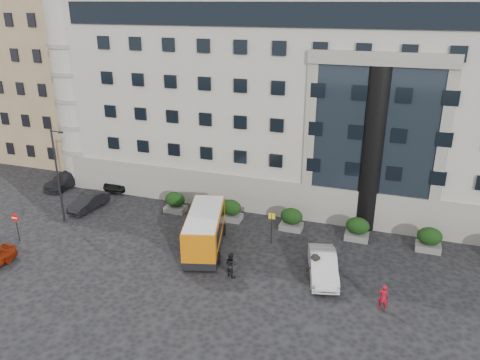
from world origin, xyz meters
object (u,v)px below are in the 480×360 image
(street_lamp, at_px, (58,173))
(parked_car_c, at_px, (66,179))
(pedestrian_c, at_px, (315,267))
(parked_car_b, at_px, (89,202))
(no_entry_sign, at_px, (16,222))
(hedge_b, at_px, (231,210))
(red_truck, at_px, (126,153))
(minibus, at_px, (205,229))
(bus_stop_sign, at_px, (272,223))
(hedge_e, at_px, (429,239))
(white_taxi, at_px, (323,266))
(hedge_a, at_px, (175,202))
(hedge_c, at_px, (291,219))
(hedge_d, at_px, (357,229))
(parked_car_d, at_px, (124,180))
(pedestrian_b, at_px, (231,264))
(pedestrian_a, at_px, (383,297))

(street_lamp, height_order, parked_car_c, street_lamp)
(pedestrian_c, bearing_deg, parked_car_b, -45.57)
(parked_car_c, bearing_deg, no_entry_sign, -64.68)
(hedge_b, bearing_deg, street_lamp, -159.93)
(red_truck, xyz_separation_m, parked_car_b, (3.03, -11.08, -0.90))
(red_truck, bearing_deg, minibus, -35.97)
(bus_stop_sign, bearing_deg, hedge_e, 13.92)
(hedge_b, distance_m, white_taxi, 10.72)
(parked_car_b, bearing_deg, hedge_b, 15.13)
(hedge_a, height_order, bus_stop_sign, bus_stop_sign)
(hedge_a, relative_size, no_entry_sign, 0.79)
(hedge_b, relative_size, hedge_e, 1.00)
(hedge_e, height_order, bus_stop_sign, bus_stop_sign)
(hedge_e, bearing_deg, hedge_c, 180.00)
(pedestrian_c, bearing_deg, red_truck, -66.41)
(minibus, bearing_deg, hedge_d, 10.12)
(no_entry_sign, relative_size, white_taxi, 0.46)
(parked_car_d, height_order, pedestrian_c, pedestrian_c)
(hedge_a, bearing_deg, hedge_b, 0.00)
(pedestrian_c, bearing_deg, no_entry_sign, -27.69)
(street_lamp, bearing_deg, parked_car_d, 87.05)
(hedge_e, distance_m, bus_stop_sign, 11.67)
(hedge_b, bearing_deg, pedestrian_c, -38.25)
(no_entry_sign, bearing_deg, parked_car_d, 83.19)
(hedge_a, height_order, hedge_d, same)
(bus_stop_sign, relative_size, parked_car_c, 0.51)
(parked_car_c, distance_m, white_taxi, 28.15)
(hedge_c, xyz_separation_m, pedestrian_b, (-2.25, -8.06, -0.05))
(street_lamp, xyz_separation_m, red_truck, (-2.59, 13.83, -2.79))
(hedge_c, relative_size, pedestrian_b, 1.05)
(parked_car_c, distance_m, pedestrian_c, 27.83)
(hedge_d, bearing_deg, parked_car_b, -174.93)
(hedge_b, height_order, hedge_c, same)
(hedge_b, distance_m, pedestrian_c, 10.60)
(hedge_e, height_order, pedestrian_b, hedge_e)
(hedge_e, xyz_separation_m, minibus, (-15.78, -5.14, 0.67))
(hedge_e, height_order, parked_car_d, hedge_e)
(hedge_b, height_order, pedestrian_b, hedge_b)
(minibus, height_order, pedestrian_b, minibus)
(street_lamp, bearing_deg, parked_car_b, 80.93)
(minibus, distance_m, parked_car_d, 15.36)
(minibus, bearing_deg, parked_car_d, 128.95)
(minibus, relative_size, parked_car_b, 1.79)
(red_truck, relative_size, pedestrian_a, 3.46)
(hedge_a, height_order, hedge_c, same)
(hedge_c, xyz_separation_m, minibus, (-5.38, -5.14, 0.67))
(minibus, height_order, pedestrian_c, minibus)
(minibus, xyz_separation_m, pedestrian_b, (3.13, -2.92, -0.72))
(minibus, bearing_deg, no_entry_sign, 179.02)
(hedge_b, bearing_deg, red_truck, 150.14)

